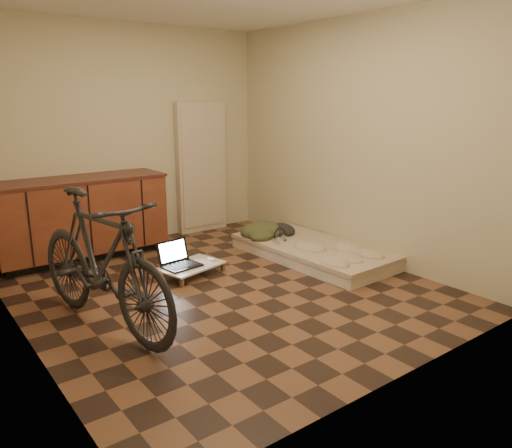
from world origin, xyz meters
TOP-DOWN VIEW (x-y plane):
  - room_shell at (0.00, 0.00)m, footprint 3.50×4.00m
  - cabinets at (-0.75, 1.70)m, footprint 1.84×0.62m
  - appliance_panel at (0.95, 1.94)m, footprint 0.70×0.10m
  - bicycle at (-1.20, -0.15)m, footprint 0.87×1.92m
  - futon at (1.30, 0.14)m, footprint 0.96×1.90m
  - clothing_pile at (1.15, 0.78)m, footprint 0.59×0.50m
  - headphones at (1.06, 0.43)m, footprint 0.25×0.24m
  - lap_desk at (-0.07, 0.49)m, footprint 0.72×0.55m
  - laptop at (-0.17, 0.54)m, footprint 0.39×0.36m
  - mouse at (0.18, 0.48)m, footprint 0.10×0.12m

SIDE VIEW (x-z plane):
  - futon at x=1.30m, z-range 0.00..0.16m
  - lap_desk at x=-0.07m, z-range 0.04..0.15m
  - mouse at x=0.18m, z-range 0.11..0.14m
  - laptop at x=-0.17m, z-range 0.03..0.28m
  - headphones at x=1.06m, z-range 0.16..0.31m
  - clothing_pile at x=1.15m, z-range 0.16..0.39m
  - cabinets at x=-0.75m, z-range 0.01..0.92m
  - bicycle at x=-1.20m, z-range 0.00..1.20m
  - appliance_panel at x=0.95m, z-range 0.00..1.70m
  - room_shell at x=0.00m, z-range 0.00..2.60m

